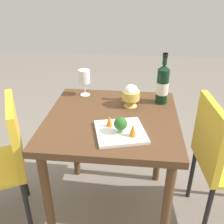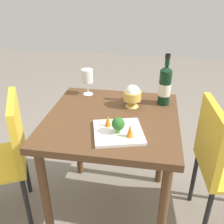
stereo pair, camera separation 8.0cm
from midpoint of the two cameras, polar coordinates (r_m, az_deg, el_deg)
name	(u,v)px [view 2 (the right image)]	position (r m, az deg, el deg)	size (l,w,h in m)	color
ground_plane	(112,206)	(1.96, 1.25, -20.24)	(8.00, 8.00, 0.00)	gray
dining_table	(112,132)	(1.55, 1.49, -4.43)	(0.77, 0.77, 0.74)	brown
chair_near_window	(7,149)	(1.69, -20.98, -7.68)	(0.54, 0.54, 0.85)	gold
chair_by_wall	(220,157)	(1.66, 24.10, -9.10)	(0.44, 0.44, 0.85)	gold
wine_bottle	(165,85)	(1.64, 13.05, 5.77)	(0.08, 0.08, 0.32)	black
wine_glass	(87,77)	(1.74, -4.19, 7.83)	(0.08, 0.08, 0.18)	white
rice_bowl	(132,96)	(1.59, 5.98, 3.64)	(0.11, 0.11, 0.14)	gold
serving_plate	(118,132)	(1.34, 3.11, -4.47)	(0.31, 0.31, 0.02)	white
broccoli_floret	(118,124)	(1.29, 3.16, -2.73)	(0.07, 0.07, 0.09)	#729E4C
carrot_garnish_left	(107,121)	(1.36, 0.63, -1.94)	(0.03, 0.03, 0.06)	orange
carrot_garnish_right	(130,131)	(1.27, 5.83, -4.18)	(0.04, 0.04, 0.07)	orange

